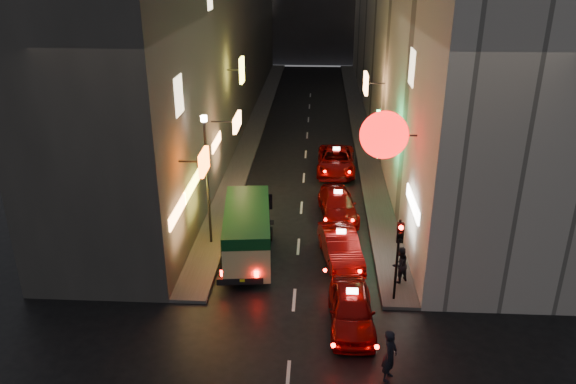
% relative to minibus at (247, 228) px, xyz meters
% --- Properties ---
extents(building_left, '(7.52, 52.00, 18.00)m').
position_rel_minibus_xyz_m(building_left, '(-5.73, 22.19, 7.46)').
color(building_left, '#3D3B37').
rests_on(building_left, ground).
extents(building_right, '(8.42, 52.00, 18.00)m').
position_rel_minibus_xyz_m(building_right, '(10.26, 22.19, 7.46)').
color(building_right, '#B2ADA3').
rests_on(building_right, ground).
extents(sidewalk_left, '(1.50, 52.00, 0.15)m').
position_rel_minibus_xyz_m(sidewalk_left, '(-1.98, 22.20, -1.47)').
color(sidewalk_left, '#4E4C48').
rests_on(sidewalk_left, ground).
extents(sidewalk_right, '(1.50, 52.00, 0.15)m').
position_rel_minibus_xyz_m(sidewalk_right, '(6.52, 22.20, -1.47)').
color(sidewalk_right, '#4E4C48').
rests_on(sidewalk_right, ground).
extents(minibus, '(2.57, 5.86, 2.44)m').
position_rel_minibus_xyz_m(minibus, '(0.00, 0.00, 0.00)').
color(minibus, '#C6BB7B').
rests_on(minibus, ground).
extents(taxi_near, '(2.20, 5.17, 1.80)m').
position_rel_minibus_xyz_m(taxi_near, '(4.47, -4.84, -0.72)').
color(taxi_near, '#790504').
rests_on(taxi_near, ground).
extents(taxi_second, '(2.89, 5.37, 1.79)m').
position_rel_minibus_xyz_m(taxi_second, '(4.22, -0.00, -0.73)').
color(taxi_second, '#790504').
rests_on(taxi_second, ground).
extents(taxi_third, '(2.50, 4.96, 1.69)m').
position_rel_minibus_xyz_m(taxi_third, '(4.22, 4.80, -0.78)').
color(taxi_third, '#790504').
rests_on(taxi_third, ground).
extents(taxi_far, '(2.29, 5.32, 1.85)m').
position_rel_minibus_xyz_m(taxi_far, '(4.29, 11.53, -0.70)').
color(taxi_far, '#790504').
rests_on(taxi_far, ground).
extents(pedestrian_crossing, '(0.68, 0.81, 2.10)m').
position_rel_minibus_xyz_m(pedestrian_crossing, '(5.56, -7.67, -0.49)').
color(pedestrian_crossing, black).
rests_on(pedestrian_crossing, ground).
extents(pedestrian_sidewalk, '(0.81, 0.75, 1.82)m').
position_rel_minibus_xyz_m(pedestrian_sidewalk, '(6.61, -1.89, -0.48)').
color(pedestrian_sidewalk, black).
rests_on(pedestrian_sidewalk, sidewalk_right).
extents(traffic_light, '(0.26, 0.43, 3.50)m').
position_rel_minibus_xyz_m(traffic_light, '(6.27, -3.33, 1.15)').
color(traffic_light, black).
rests_on(traffic_light, sidewalk_right).
extents(lamp_post, '(0.28, 0.28, 6.22)m').
position_rel_minibus_xyz_m(lamp_post, '(-1.93, 1.20, 2.18)').
color(lamp_post, black).
rests_on(lamp_post, sidewalk_left).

